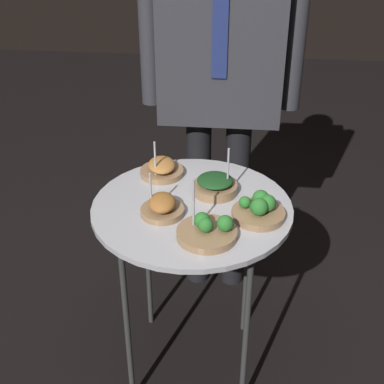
% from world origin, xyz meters
% --- Properties ---
extents(ground_plane, '(8.00, 8.00, 0.00)m').
position_xyz_m(ground_plane, '(0.00, 0.00, 0.00)').
color(ground_plane, black).
extents(serving_cart, '(0.65, 0.65, 0.72)m').
position_xyz_m(serving_cart, '(0.00, 0.00, 0.66)').
color(serving_cart, '#939399').
rests_on(serving_cart, ground_plane).
extents(bowl_roast_mid_left, '(0.14, 0.14, 0.14)m').
position_xyz_m(bowl_roast_mid_left, '(-0.09, -0.06, 0.74)').
color(bowl_roast_mid_left, brown).
rests_on(bowl_roast_mid_left, serving_cart).
extents(bowl_broccoli_mid_right, '(0.18, 0.18, 0.18)m').
position_xyz_m(bowl_broccoli_mid_right, '(0.06, -0.16, 0.74)').
color(bowl_broccoli_mid_right, brown).
rests_on(bowl_broccoli_mid_right, serving_cart).
extents(bowl_broccoli_near_rim, '(0.17, 0.17, 0.08)m').
position_xyz_m(bowl_broccoli_near_rim, '(0.21, -0.04, 0.74)').
color(bowl_broccoli_near_rim, brown).
rests_on(bowl_broccoli_near_rim, serving_cart).
extents(bowl_spinach_center, '(0.15, 0.15, 0.17)m').
position_xyz_m(bowl_spinach_center, '(0.07, 0.09, 0.74)').
color(bowl_spinach_center, brown).
rests_on(bowl_spinach_center, serving_cart).
extents(bowl_roast_front_center, '(0.15, 0.15, 0.14)m').
position_xyz_m(bowl_roast_front_center, '(-0.13, 0.19, 0.74)').
color(bowl_roast_front_center, brown).
rests_on(bowl_roast_front_center, serving_cart).
extents(waiter_figure, '(0.60, 0.23, 1.64)m').
position_xyz_m(waiter_figure, '(0.06, 0.51, 1.04)').
color(waiter_figure, black).
rests_on(waiter_figure, ground_plane).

